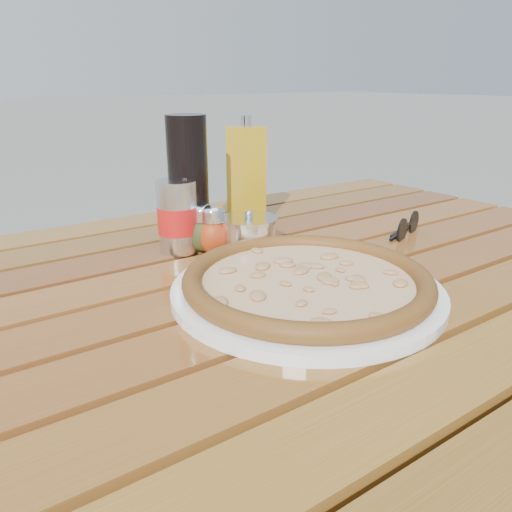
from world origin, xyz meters
TOP-DOWN VIEW (x-y plane):
  - table at (0.00, -0.00)m, footprint 1.40×0.90m
  - plate at (0.01, -0.08)m, footprint 0.38×0.38m
  - pizza at (0.01, -0.08)m, footprint 0.34×0.34m
  - pepper_shaker at (0.00, 0.14)m, footprint 0.07×0.07m
  - oregano_shaker at (-0.01, 0.16)m, footprint 0.06×0.06m
  - dark_bottle at (-0.02, 0.19)m, footprint 0.08×0.08m
  - soda_can at (-0.04, 0.18)m, footprint 0.08×0.08m
  - olive_oil_cruet at (0.14, 0.25)m, footprint 0.06×0.06m
  - parmesan_tin at (0.05, 0.12)m, footprint 0.10×0.10m
  - sunglasses at (0.34, 0.02)m, footprint 0.11×0.06m

SIDE VIEW (x-z plane):
  - table at x=0.00m, z-range 0.30..1.05m
  - plate at x=0.01m, z-range 0.75..0.76m
  - sunglasses at x=0.34m, z-range 0.74..0.79m
  - pizza at x=0.01m, z-range 0.76..0.79m
  - parmesan_tin at x=0.05m, z-range 0.74..0.82m
  - pepper_shaker at x=0.00m, z-range 0.75..0.83m
  - oregano_shaker at x=-0.01m, z-range 0.75..0.83m
  - soda_can at x=-0.04m, z-range 0.75..0.87m
  - olive_oil_cruet at x=0.14m, z-range 0.74..0.95m
  - dark_bottle at x=-0.02m, z-range 0.75..0.97m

